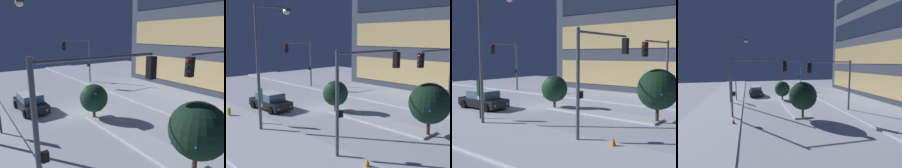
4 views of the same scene
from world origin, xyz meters
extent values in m
plane|color=silver|center=(0.00, 0.00, 0.00)|extent=(52.00, 52.00, 0.00)
cube|color=silver|center=(0.00, 7.93, 0.07)|extent=(52.00, 5.20, 0.14)
cube|color=silver|center=(5.14, 0.48, 0.07)|extent=(9.00, 1.80, 0.14)
cube|color=#E5C67F|center=(1.36, 13.06, 2.21)|extent=(19.58, 0.10, 2.94)
cube|color=#E5C67F|center=(1.36, 13.06, 6.62)|extent=(19.58, 0.10, 2.94)
cube|color=black|center=(-3.67, -3.41, 0.53)|extent=(4.39, 1.94, 0.66)
cube|color=slate|center=(-3.67, -3.41, 1.14)|extent=(2.39, 1.69, 0.60)
cube|color=white|center=(-3.67, -3.41, 1.47)|extent=(2.22, 1.58, 0.04)
sphere|color=#F9E5B2|center=(-1.50, -2.73, 0.50)|extent=(0.16, 0.16, 0.16)
sphere|color=#F9E5B2|center=(-1.46, -3.95, 0.50)|extent=(0.16, 0.16, 0.16)
cylinder|color=black|center=(-2.27, -2.47, 0.33)|extent=(0.67, 0.24, 0.66)
cylinder|color=black|center=(-2.21, -4.26, 0.33)|extent=(0.67, 0.24, 0.66)
cylinder|color=black|center=(-5.13, -2.56, 0.33)|extent=(0.67, 0.24, 0.66)
cylinder|color=black|center=(-5.07, -4.36, 0.33)|extent=(0.67, 0.24, 0.66)
cylinder|color=#565960|center=(-10.02, 6.13, 2.91)|extent=(0.18, 0.18, 5.82)
cylinder|color=#565960|center=(-10.02, 4.35, 5.62)|extent=(0.12, 3.55, 0.12)
cube|color=black|center=(-10.02, 2.57, 5.02)|extent=(0.32, 0.36, 1.00)
sphere|color=red|center=(-10.02, 2.38, 5.34)|extent=(0.20, 0.20, 0.20)
sphere|color=black|center=(-10.02, 2.38, 5.02)|extent=(0.20, 0.20, 0.20)
sphere|color=black|center=(-10.02, 2.38, 4.70)|extent=(0.20, 0.20, 0.20)
cube|color=black|center=(-10.02, 5.91, 2.40)|extent=(0.20, 0.24, 0.36)
cylinder|color=#565960|center=(8.08, 3.81, 5.37)|extent=(0.12, 4.63, 0.12)
cube|color=black|center=(8.08, 1.50, 4.77)|extent=(0.32, 0.36, 1.00)
sphere|color=red|center=(8.08, 1.31, 5.09)|extent=(0.20, 0.20, 0.20)
sphere|color=black|center=(8.08, 1.31, 4.77)|extent=(0.20, 0.20, 0.20)
sphere|color=black|center=(8.08, 1.31, 4.45)|extent=(0.20, 0.20, 0.20)
cylinder|color=#565960|center=(7.85, -6.13, 2.87)|extent=(0.18, 0.18, 5.74)
cylinder|color=#565960|center=(7.85, -3.58, 5.54)|extent=(0.12, 5.10, 0.12)
cube|color=black|center=(7.85, -1.03, 4.94)|extent=(0.32, 0.36, 1.00)
sphere|color=red|center=(7.85, -0.84, 5.26)|extent=(0.20, 0.20, 0.20)
sphere|color=black|center=(7.85, -0.84, 4.94)|extent=(0.20, 0.20, 0.20)
sphere|color=black|center=(7.85, -0.84, 4.62)|extent=(0.20, 0.20, 0.20)
cube|color=black|center=(7.85, -5.91, 2.40)|extent=(0.20, 0.24, 0.36)
cube|color=#333338|center=(1.26, -4.70, 8.20)|extent=(0.56, 0.36, 0.20)
sphere|color=#F9E5B2|center=(1.26, -4.70, 8.07)|extent=(0.44, 0.44, 0.44)
cylinder|color=#473323|center=(1.10, 0.05, 0.38)|extent=(0.22, 0.22, 0.76)
sphere|color=#193823|center=(1.10, 0.05, 1.66)|extent=(2.13, 2.13, 2.13)
sphere|color=blue|center=(1.78, 0.22, 0.84)|extent=(0.10, 0.10, 0.10)
sphere|color=blue|center=(1.93, -0.28, 2.25)|extent=(0.10, 0.10, 0.10)
sphere|color=blue|center=(0.09, -0.06, 2.03)|extent=(0.10, 0.10, 0.10)
sphere|color=blue|center=(0.51, -0.61, 1.05)|extent=(0.10, 0.10, 0.10)
sphere|color=blue|center=(1.82, -0.39, 0.99)|extent=(0.10, 0.10, 0.10)
cylinder|color=#473323|center=(9.48, 0.40, 0.54)|extent=(0.22, 0.22, 1.08)
sphere|color=black|center=(9.48, 0.40, 2.20)|extent=(2.63, 2.63, 2.63)
sphere|color=blue|center=(8.93, -0.69, 1.68)|extent=(0.10, 0.10, 0.10)
sphere|color=blue|center=(10.43, 0.58, 3.10)|extent=(0.10, 0.10, 0.10)
sphere|color=blue|center=(10.14, -0.74, 2.03)|extent=(0.10, 0.10, 0.10)
sphere|color=blue|center=(9.42, 1.07, 1.05)|extent=(0.10, 0.10, 0.10)
sphere|color=blue|center=(9.49, 1.42, 1.34)|extent=(0.10, 0.10, 0.10)
camera|label=1|loc=(14.14, -7.73, 6.35)|focal=33.40mm
camera|label=2|loc=(18.02, -15.72, 6.38)|focal=44.94mm
camera|label=3|loc=(16.11, -17.67, 4.41)|focal=46.22mm
camera|label=4|loc=(25.00, -4.57, 5.28)|focal=28.16mm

